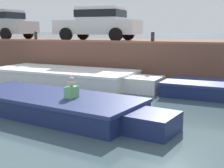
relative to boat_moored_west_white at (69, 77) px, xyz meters
The scene contains 8 objects.
ground_plane 5.13m from the boat_moored_west_white, 45.60° to the right, with size 400.00×400.00×0.00m, color #3D5156.
far_quay_wall 5.84m from the boat_moored_west_white, 52.00° to the left, with size 60.00×6.00×1.52m, color brown.
far_wall_coping 4.17m from the boat_moored_west_white, 25.44° to the left, with size 60.00×0.24×0.08m, color #925F4C.
boat_moored_west_white is the anchor object (origin of this frame).
motorboat_passing 4.23m from the boat_moored_west_white, 63.88° to the right, with size 5.71×2.59×0.97m.
car_left_inner_white 4.07m from the boat_moored_west_white, 95.85° to the left, with size 3.98×2.13×1.54m.
mooring_bollard_west 3.63m from the boat_moored_west_white, 146.48° to the left, with size 0.15×0.15×0.45m.
mooring_bollard_mid 3.57m from the boat_moored_west_white, 34.29° to the left, with size 0.15×0.15×0.45m.
Camera 1 is at (2.31, -1.16, 2.05)m, focal length 50.00 mm.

